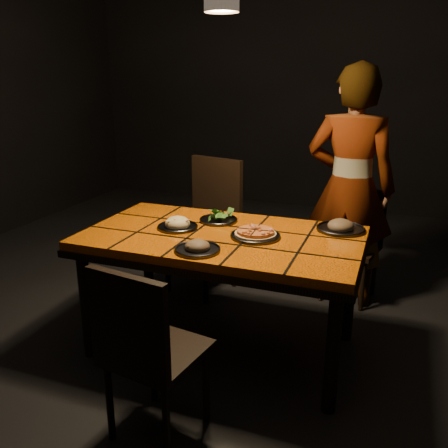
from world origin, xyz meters
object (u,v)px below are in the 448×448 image
(chair_far_right, at_px, (355,236))
(plate_pasta, at_px, (178,225))
(chair_near, at_px, (145,346))
(dining_table, at_px, (222,246))
(chair_far_left, at_px, (208,216))
(diner, at_px, (350,188))
(plate_pizza, at_px, (255,234))

(chair_far_right, height_order, plate_pasta, chair_far_right)
(chair_near, bearing_deg, dining_table, -83.05)
(dining_table, distance_m, chair_far_left, 0.93)
(plate_pasta, bearing_deg, diner, 46.37)
(chair_far_left, distance_m, diner, 1.09)
(diner, bearing_deg, plate_pasta, 49.39)
(chair_near, height_order, plate_pasta, chair_near)
(chair_far_left, height_order, plate_pizza, chair_far_left)
(chair_far_right, distance_m, plate_pizza, 1.18)
(chair_near, distance_m, plate_pasta, 0.95)
(plate_pasta, bearing_deg, dining_table, -0.66)
(diner, height_order, plate_pizza, diner)
(dining_table, bearing_deg, chair_far_right, 57.40)
(dining_table, bearing_deg, diner, 57.11)
(chair_near, height_order, plate_pizza, chair_near)
(chair_far_right, bearing_deg, plate_pizza, -102.82)
(chair_far_left, relative_size, chair_far_right, 1.23)
(dining_table, height_order, plate_pasta, plate_pasta)
(plate_pizza, bearing_deg, dining_table, -176.79)
(chair_far_left, bearing_deg, diner, 21.94)
(dining_table, bearing_deg, plate_pasta, 179.34)
(dining_table, distance_m, chair_far_right, 1.26)
(chair_near, relative_size, diner, 0.51)
(plate_pasta, bearing_deg, chair_near, -73.63)
(chair_near, bearing_deg, diner, -100.50)
(chair_far_left, xyz_separation_m, plate_pizza, (0.63, -0.81, 0.18))
(chair_near, bearing_deg, chair_far_left, -67.77)
(diner, bearing_deg, chair_near, 73.45)
(dining_table, xyz_separation_m, plate_pasta, (-0.29, 0.00, 0.10))
(chair_far_right, height_order, plate_pizza, chair_far_right)
(chair_far_right, bearing_deg, diner, -108.16)
(chair_near, relative_size, chair_far_left, 0.86)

